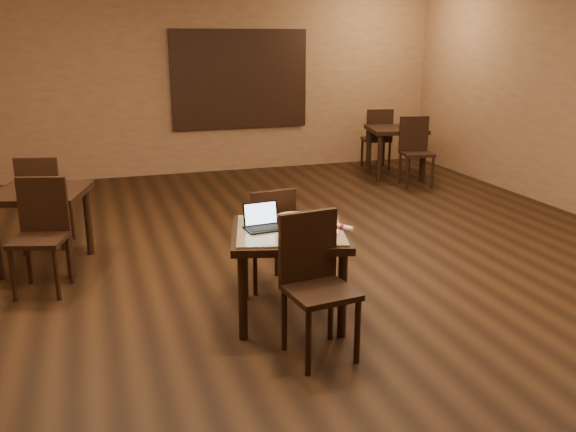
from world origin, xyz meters
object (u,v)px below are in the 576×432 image
object	(u,v)px
other_table_b_chair_far	(43,197)
tiled_table	(290,241)
chair_main_near	(315,276)
other_table_a	(396,136)
laptop	(262,222)
other_table_b	(41,203)
other_table_b_chair_near	(41,228)
chair_main_far	(269,233)
pizza_pan	(294,219)
other_table_a_chair_far	(378,135)
other_table_a_chair_near	(415,147)

from	to	relation	value
other_table_b_chair_far	tiled_table	bearing A→B (deg)	144.62
chair_main_near	other_table_b_chair_far	world-z (taller)	chair_main_near
other_table_a	other_table_b_chair_far	bearing A→B (deg)	-147.34
laptop	other_table_b	distance (m)	2.51
laptop	other_table_b_chair_far	world-z (taller)	other_table_b_chair_far
laptop	other_table_b_chair_near	xyz separation A→B (m)	(-1.75, 1.17, -0.23)
tiled_table	chair_main_near	world-z (taller)	chair_main_near
other_table_b_chair_near	other_table_b	bearing A→B (deg)	107.96
chair_main_far	pizza_pan	bearing A→B (deg)	100.89
chair_main_near	other_table_b_chair_near	xyz separation A→B (m)	(-1.94, 1.87, -0.01)
other_table_a_chair_far	other_table_b_chair_near	size ratio (longest dim) A/B	1.03
laptop	other_table_a	distance (m)	5.63
other_table_b_chair_far	other_table_b	bearing A→B (deg)	107.96
pizza_pan	other_table_b_chair_near	distance (m)	2.32
other_table_b	tiled_table	bearing A→B (deg)	-27.75
other_table_a_chair_near	pizza_pan	bearing A→B (deg)	-119.64
other_table_a	other_table_a_chair_near	bearing A→B (deg)	-76.42
chair_main_far	other_table_a_chair_far	bearing A→B (deg)	-131.80
tiled_table	chair_main_far	distance (m)	0.63
other_table_a_chair_near	other_table_a	bearing A→B (deg)	103.58
other_table_b	other_table_b_chair_far	world-z (taller)	other_table_b_chair_far
other_table_b	other_table_b_chair_near	size ratio (longest dim) A/B	1.02
laptop	other_table_b	world-z (taller)	laptop
other_table_a	other_table_a_chair_far	xyz separation A→B (m)	(-0.02, 0.62, -0.08)
other_table_a_chair_far	other_table_b_chair_near	bearing A→B (deg)	48.09
pizza_pan	other_table_a_chair_near	xyz separation A→B (m)	(3.21, 3.63, -0.17)
other_table_b	other_table_b_chair_near	bearing A→B (deg)	-72.04
tiled_table	other_table_a_chair_far	size ratio (longest dim) A/B	1.06
pizza_pan	other_table_a_chair_far	xyz separation A→B (m)	(3.17, 4.87, -0.17)
tiled_table	pizza_pan	xyz separation A→B (m)	(0.12, 0.24, 0.11)
other_table_b_chair_far	laptop	bearing A→B (deg)	142.80
other_table_b_chair_far	pizza_pan	bearing A→B (deg)	149.18
other_table_b_chair_far	other_table_a_chair_far	bearing A→B (deg)	-137.84
chair_main_near	other_table_b	world-z (taller)	chair_main_near
pizza_pan	other_table_a_chair_near	distance (m)	4.85
other_table_a_chair_far	other_table_b_chair_far	distance (m)	5.91
laptop	other_table_a_chair_far	bearing A→B (deg)	49.72
chair_main_near	other_table_a_chair_near	size ratio (longest dim) A/B	0.99
other_table_a	other_table_b_chair_far	xyz separation A→B (m)	(-5.31, -2.02, -0.10)
laptop	other_table_a	bearing A→B (deg)	45.95
chair_main_near	other_table_b_chair_far	distance (m)	3.67
tiled_table	other_table_a_chair_near	bearing A→B (deg)	64.10
chair_main_far	other_table_b_chair_near	size ratio (longest dim) A/B	0.93
other_table_b_chair_near	other_table_a	bearing A→B (deg)	47.17
other_table_a	other_table_b	size ratio (longest dim) A/B	0.99
chair_main_near	pizza_pan	distance (m)	0.88
laptop	other_table_b_chair_far	size ratio (longest dim) A/B	0.30
other_table_a	other_table_b	distance (m)	5.90
other_table_b_chair_near	laptop	bearing A→B (deg)	-18.05
other_table_a	other_table_a_chair_far	distance (m)	0.62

